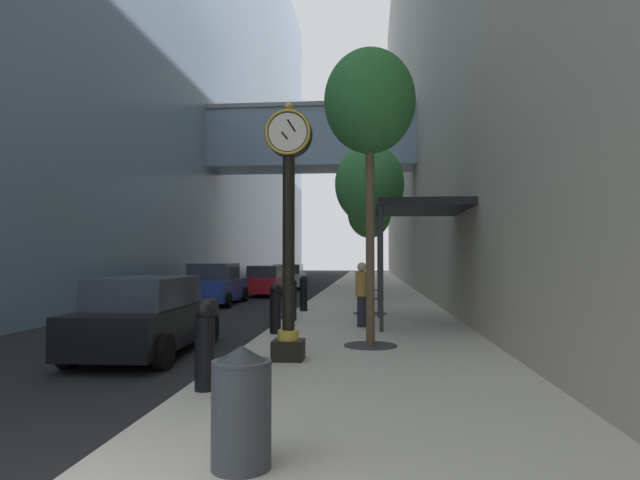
% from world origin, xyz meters
% --- Properties ---
extents(ground_plane, '(110.00, 110.00, 0.00)m').
position_xyz_m(ground_plane, '(0.00, 27.00, 0.00)').
color(ground_plane, black).
rests_on(ground_plane, ground).
extents(sidewalk_right, '(5.20, 80.00, 0.14)m').
position_xyz_m(sidewalk_right, '(2.60, 30.00, 0.07)').
color(sidewalk_right, beige).
rests_on(sidewalk_right, ground).
extents(building_block_left, '(21.14, 80.00, 33.10)m').
position_xyz_m(building_block_left, '(-11.09, 29.99, 16.50)').
color(building_block_left, '#758EA8').
rests_on(building_block_left, ground).
extents(building_block_right, '(9.00, 80.00, 32.07)m').
position_xyz_m(building_block_right, '(9.70, 30.00, 16.04)').
color(building_block_right, '#A89E89').
rests_on(building_block_right, ground).
extents(street_clock, '(0.84, 0.55, 4.63)m').
position_xyz_m(street_clock, '(1.14, 6.17, 2.68)').
color(street_clock, black).
rests_on(street_clock, sidewalk_right).
extents(bollard_nearest, '(0.28, 0.28, 1.21)m').
position_xyz_m(bollard_nearest, '(0.33, 3.87, 0.77)').
color(bollard_nearest, black).
rests_on(bollard_nearest, sidewalk_right).
extents(bollard_third, '(0.28, 0.28, 1.21)m').
position_xyz_m(bollard_third, '(0.33, 9.47, 0.77)').
color(bollard_third, black).
rests_on(bollard_third, sidewalk_right).
extents(bollard_fourth, '(0.28, 0.28, 1.21)m').
position_xyz_m(bollard_fourth, '(0.33, 12.27, 0.77)').
color(bollard_fourth, black).
rests_on(bollard_fourth, sidewalk_right).
extents(bollard_fifth, '(0.28, 0.28, 1.21)m').
position_xyz_m(bollard_fifth, '(0.33, 15.06, 0.77)').
color(bollard_fifth, black).
rests_on(bollard_fifth, sidewalk_right).
extents(street_tree_near, '(1.91, 1.91, 6.19)m').
position_xyz_m(street_tree_near, '(2.60, 7.84, 5.17)').
color(street_tree_near, '#333335').
rests_on(street_tree_near, sidewalk_right).
extents(street_tree_mid_near, '(2.27, 2.27, 5.55)m').
position_xyz_m(street_tree_mid_near, '(2.60, 14.33, 4.36)').
color(street_tree_mid_near, '#333335').
rests_on(street_tree_mid_near, sidewalk_right).
extents(street_tree_mid_far, '(2.15, 2.15, 6.15)m').
position_xyz_m(street_tree_mid_far, '(2.60, 20.83, 5.01)').
color(street_tree_mid_far, '#333335').
rests_on(street_tree_mid_far, sidewalk_right).
extents(street_tree_far, '(2.46, 2.46, 5.79)m').
position_xyz_m(street_tree_far, '(2.60, 27.32, 4.49)').
color(street_tree_far, '#333335').
rests_on(street_tree_far, sidewalk_right).
extents(trash_bin, '(0.53, 0.53, 1.05)m').
position_xyz_m(trash_bin, '(1.47, 1.24, 0.68)').
color(trash_bin, '#383D42').
rests_on(trash_bin, sidewalk_right).
extents(pedestrian_walking, '(0.52, 0.44, 1.70)m').
position_xyz_m(pedestrian_walking, '(2.39, 10.95, 1.04)').
color(pedestrian_walking, '#23232D').
rests_on(pedestrian_walking, sidewalk_right).
extents(storefront_awning, '(2.40, 3.60, 3.30)m').
position_xyz_m(storefront_awning, '(3.96, 11.61, 3.28)').
color(storefront_awning, black).
rests_on(storefront_awning, sidewalk_right).
extents(car_silver_near, '(2.16, 4.23, 1.56)m').
position_xyz_m(car_silver_near, '(-2.51, 30.69, 0.76)').
color(car_silver_near, '#B7BABF').
rests_on(car_silver_near, ground).
extents(car_red_mid, '(2.02, 4.06, 1.56)m').
position_xyz_m(car_red_mid, '(-2.67, 24.05, 0.76)').
color(car_red_mid, '#AD191E').
rests_on(car_red_mid, ground).
extents(car_blue_far, '(2.09, 4.67, 1.74)m').
position_xyz_m(car_blue_far, '(-3.87, 18.87, 0.84)').
color(car_blue_far, navy).
rests_on(car_blue_far, ground).
extents(car_black_trailing, '(1.99, 4.44, 1.57)m').
position_xyz_m(car_black_trailing, '(-1.88, 7.20, 0.77)').
color(car_black_trailing, black).
rests_on(car_black_trailing, ground).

